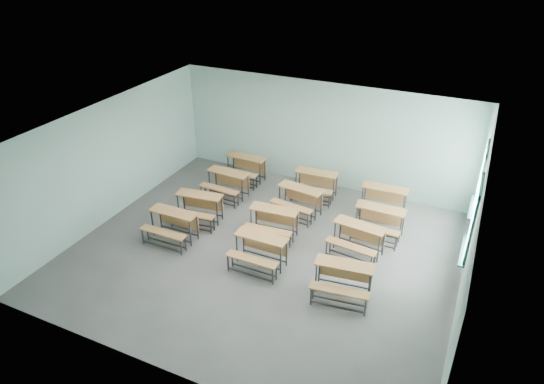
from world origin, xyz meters
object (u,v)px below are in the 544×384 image
Objects in this scene: desk_unit_r3c0 at (245,165)px; desk_unit_r3c1 at (315,181)px; desk_unit_r1c0 at (198,204)px; desk_unit_r1c1 at (273,220)px; desk_unit_r2c2 at (379,218)px; desk_unit_r0c2 at (343,276)px; desk_unit_r0c1 at (259,248)px; desk_unit_r2c0 at (226,181)px; desk_unit_r0c0 at (172,222)px; desk_unit_r1c2 at (357,236)px; desk_unit_r2c1 at (298,198)px; desk_unit_r3c2 at (383,197)px.

desk_unit_r3c0 is 0.98× the size of desk_unit_r3c1.
desk_unit_r1c0 is 2.13m from desk_unit_r1c1.
desk_unit_r1c1 and desk_unit_r2c2 have the same top height.
desk_unit_r0c1 is at bearing 167.69° from desk_unit_r0c2.
desk_unit_r3c1 is at bearing 28.09° from desk_unit_r2c0.
desk_unit_r3c0 is (-4.41, 3.92, 0.00)m from desk_unit_r0c2.
desk_unit_r1c1 is (2.24, 1.17, 0.00)m from desk_unit_r0c0.
desk_unit_r1c0 is 1.00× the size of desk_unit_r1c2.
desk_unit_r1c1 is 1.33m from desk_unit_r2c1.
desk_unit_r0c2 and desk_unit_r1c2 have the same top height.
desk_unit_r0c0 is 0.93× the size of desk_unit_r0c2.
desk_unit_r3c0 is (-4.54, 1.31, 0.00)m from desk_unit_r2c2.
desk_unit_r3c2 is at bearing 15.96° from desk_unit_r2c0.
desk_unit_r0c2 is 2.61m from desk_unit_r2c2.
desk_unit_r3c0 and desk_unit_r3c1 have the same top height.
desk_unit_r3c2 is at bearing 40.88° from desk_unit_r1c1.
desk_unit_r1c2 is at bearing 0.59° from desk_unit_r1c1.
desk_unit_r2c1 is (-0.06, 2.55, 0.00)m from desk_unit_r0c1.
desk_unit_r0c0 is 5.70m from desk_unit_r3c2.
desk_unit_r1c1 is 3.27m from desk_unit_r3c0.
desk_unit_r0c0 and desk_unit_r1c2 have the same top height.
desk_unit_r2c2 is 2.50m from desk_unit_r3c1.
desk_unit_r1c2 and desk_unit_r2c2 have the same top height.
desk_unit_r0c0 and desk_unit_r3c2 have the same top height.
desk_unit_r1c0 is 1.03× the size of desk_unit_r1c1.
desk_unit_r0c1 is at bearing -121.97° from desk_unit_r3c2.
desk_unit_r0c0 is 0.97× the size of desk_unit_r3c1.
desk_unit_r1c2 is (4.39, 1.37, 0.00)m from desk_unit_r0c0.
desk_unit_r1c1 and desk_unit_r3c2 have the same top height.
desk_unit_r3c2 is at bearing 83.30° from desk_unit_r0c2.
desk_unit_r0c1 is 0.93× the size of desk_unit_r1c0.
desk_unit_r2c1 is at bearing 78.28° from desk_unit_r1c1.
desk_unit_r1c1 is at bearing 141.20° from desk_unit_r0c2.
desk_unit_r2c2 is (2.43, 1.18, 0.00)m from desk_unit_r1c1.
desk_unit_r0c2 is at bearing -65.01° from desk_unit_r3c1.
desk_unit_r0c0 is at bearing -104.08° from desk_unit_r1c0.
desk_unit_r2c0 is 0.96× the size of desk_unit_r2c1.
desk_unit_r2c1 is 1.10m from desk_unit_r3c1.
desk_unit_r3c2 is (-0.16, 1.12, 0.00)m from desk_unit_r2c2.
desk_unit_r2c0 is at bearing 81.99° from desk_unit_r1c0.
desk_unit_r0c2 and desk_unit_r3c0 have the same top height.
desk_unit_r3c2 is at bearing 60.36° from desk_unit_r0c1.
desk_unit_r2c1 is 1.06× the size of desk_unit_r3c0.
desk_unit_r1c1 is at bearing -3.15° from desk_unit_r1c0.
desk_unit_r1c1 is at bearing 27.44° from desk_unit_r0c0.
desk_unit_r2c0 is at bearing 171.88° from desk_unit_r1c2.
desk_unit_r3c2 is (2.03, -0.11, 0.00)m from desk_unit_r3c1.
desk_unit_r1c1 is 0.97× the size of desk_unit_r2c1.
desk_unit_r0c1 is 0.99× the size of desk_unit_r2c2.
desk_unit_r0c1 is 4.08m from desk_unit_r3c2.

